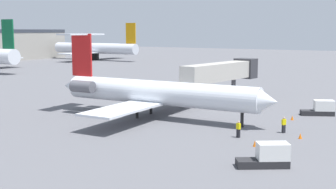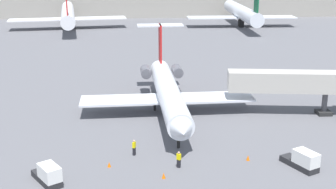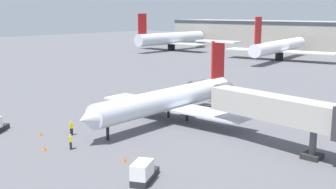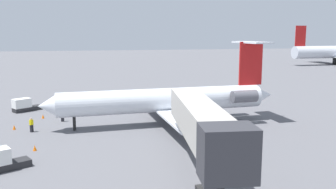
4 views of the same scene
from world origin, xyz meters
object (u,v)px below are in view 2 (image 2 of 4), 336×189
(ground_crew_marshaller, at_px, (134,147))
(ground_crew_loader, at_px, (179,159))
(jet_bridge, at_px, (305,82))
(parked_airliner_west_mid, at_px, (68,14))
(baggage_tug_lead, at_px, (303,161))
(parked_airliner_centre, at_px, (242,13))
(traffic_cone_mid, at_px, (109,164))
(traffic_cone_far, at_px, (164,175))
(baggage_tug_trailing, at_px, (48,175))
(traffic_cone_near, at_px, (248,158))
(regional_jet, at_px, (168,90))

(ground_crew_marshaller, height_order, ground_crew_loader, same)
(jet_bridge, bearing_deg, parked_airliner_west_mid, 118.14)
(baggage_tug_lead, xyz_separation_m, parked_airliner_centre, (14.72, 93.01, 3.35))
(traffic_cone_mid, height_order, traffic_cone_far, same)
(traffic_cone_far, bearing_deg, parked_airliner_centre, 73.28)
(ground_crew_loader, distance_m, baggage_tug_trailing, 12.32)
(traffic_cone_far, bearing_deg, jet_bridge, 41.25)
(ground_crew_loader, height_order, traffic_cone_mid, ground_crew_loader)
(ground_crew_marshaller, xyz_separation_m, traffic_cone_near, (11.49, -2.04, -0.58))
(traffic_cone_far, bearing_deg, traffic_cone_mid, 152.28)
(baggage_tug_lead, xyz_separation_m, parked_airliner_west_mid, (-35.49, 92.57, 3.28))
(baggage_tug_lead, bearing_deg, baggage_tug_trailing, -176.54)
(ground_crew_marshaller, relative_size, traffic_cone_mid, 3.07)
(traffic_cone_near, bearing_deg, parked_airliner_west_mid, 108.74)
(jet_bridge, relative_size, traffic_cone_far, 32.35)
(ground_crew_marshaller, xyz_separation_m, baggage_tug_lead, (16.31, -4.24, -0.02))
(jet_bridge, xyz_separation_m, ground_crew_marshaller, (-21.94, -11.46, -3.45))
(traffic_cone_mid, bearing_deg, regional_jet, 66.72)
(regional_jet, xyz_separation_m, baggage_tug_trailing, (-12.05, -18.78, -2.30))
(parked_airliner_west_mid, bearing_deg, traffic_cone_near, -71.26)
(baggage_tug_trailing, xyz_separation_m, traffic_cone_far, (10.47, 0.33, -0.56))
(parked_airliner_centre, bearing_deg, regional_jet, -109.43)
(traffic_cone_near, bearing_deg, regional_jet, 115.30)
(regional_jet, xyz_separation_m, parked_airliner_centre, (26.70, 75.69, 1.05))
(traffic_cone_far, height_order, parked_airliner_west_mid, parked_airliner_west_mid)
(regional_jet, height_order, baggage_tug_lead, regional_jet)
(ground_crew_loader, height_order, parked_airliner_west_mid, parked_airliner_west_mid)
(ground_crew_loader, height_order, traffic_cone_far, ground_crew_loader)
(regional_jet, height_order, parked_airliner_west_mid, parked_airliner_west_mid)
(parked_airliner_west_mid, bearing_deg, traffic_cone_far, -76.83)
(baggage_tug_trailing, bearing_deg, traffic_cone_far, 1.82)
(baggage_tug_trailing, xyz_separation_m, parked_airliner_west_mid, (-11.47, 94.02, 3.28))
(ground_crew_loader, height_order, baggage_tug_trailing, baggage_tug_trailing)
(parked_airliner_west_mid, bearing_deg, baggage_tug_lead, -69.02)
(parked_airliner_centre, bearing_deg, parked_airliner_west_mid, -179.49)
(baggage_tug_lead, relative_size, traffic_cone_far, 7.65)
(ground_crew_marshaller, bearing_deg, jet_bridge, 27.59)
(ground_crew_loader, distance_m, parked_airliner_centre, 95.83)
(ground_crew_loader, height_order, baggage_tug_lead, baggage_tug_lead)
(regional_jet, relative_size, traffic_cone_near, 53.83)
(traffic_cone_far, distance_m, parked_airliner_centre, 98.37)
(baggage_tug_trailing, height_order, traffic_cone_mid, baggage_tug_trailing)
(traffic_cone_near, height_order, traffic_cone_mid, same)
(baggage_tug_lead, distance_m, traffic_cone_near, 5.33)
(regional_jet, distance_m, jet_bridge, 17.72)
(parked_airliner_centre, bearing_deg, jet_bridge, -96.71)
(jet_bridge, height_order, traffic_cone_mid, jet_bridge)
(parked_airliner_west_mid, height_order, parked_airliner_centre, parked_airliner_centre)
(ground_crew_loader, distance_m, parked_airliner_west_mid, 94.57)
(baggage_tug_trailing, relative_size, parked_airliner_west_mid, 0.10)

